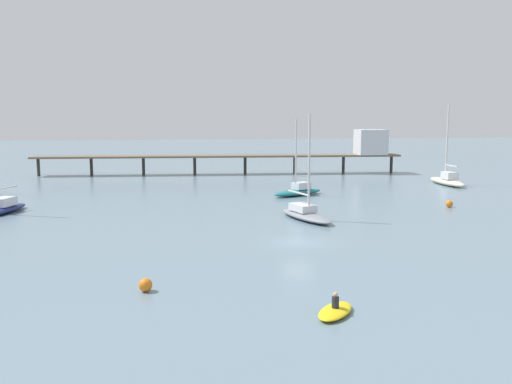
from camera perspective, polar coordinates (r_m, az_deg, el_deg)
ground_plane at (r=42.42m, az=4.48°, el=-5.29°), size 400.00×400.00×0.00m
pier at (r=93.61m, az=5.27°, el=4.60°), size 62.04×9.82×7.56m
sailboat_teal at (r=67.41m, az=4.48°, el=0.19°), size 7.65×5.29×9.43m
sailboat_navy at (r=60.39m, az=-25.31°, el=-1.45°), size 4.91×8.30×10.50m
sailboat_gray at (r=51.69m, az=5.25°, el=-2.21°), size 4.40×8.40×9.92m
sailboat_cream at (r=82.27m, az=19.51°, el=1.23°), size 2.76×9.43×11.57m
dinghy_yellow at (r=27.53m, az=8.34°, el=-12.25°), size 2.93×3.17×1.14m
mooring_buoy_mid at (r=31.15m, az=-11.57°, el=-9.58°), size 0.76×0.76×0.76m
mooring_buoy_far at (r=62.04m, az=19.70°, el=-1.17°), size 0.78×0.78×0.78m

